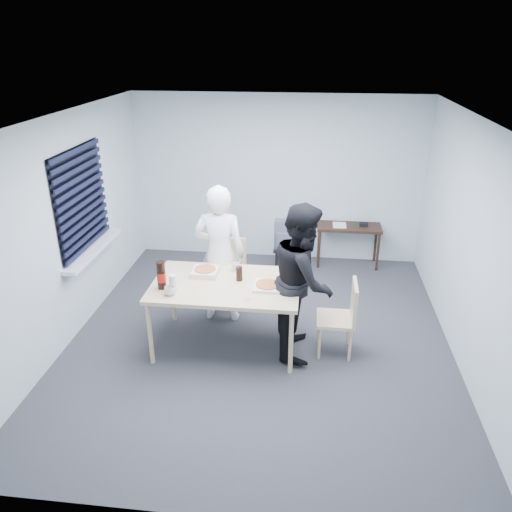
# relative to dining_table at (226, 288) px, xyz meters

# --- Properties ---
(room) EXTENTS (5.00, 5.00, 5.00)m
(room) POSITION_rel_dining_table_xyz_m (-1.83, 0.57, 0.69)
(room) COLOR #2E2D32
(room) RESTS_ON ground
(dining_table) EXTENTS (1.66, 1.05, 0.81)m
(dining_table) POSITION_rel_dining_table_xyz_m (0.00, 0.00, 0.00)
(dining_table) COLOR beige
(dining_table) RESTS_ON ground
(chair_far) EXTENTS (0.42, 0.42, 0.89)m
(chair_far) POSITION_rel_dining_table_xyz_m (-0.14, 1.07, -0.24)
(chair_far) COLOR beige
(chair_far) RESTS_ON ground
(chair_right) EXTENTS (0.42, 0.42, 0.89)m
(chair_right) POSITION_rel_dining_table_xyz_m (1.33, -0.01, -0.24)
(chair_right) COLOR beige
(chair_right) RESTS_ON ground
(person_white) EXTENTS (0.65, 0.42, 1.77)m
(person_white) POSITION_rel_dining_table_xyz_m (-0.18, 0.62, 0.14)
(person_white) COLOR white
(person_white) RESTS_ON ground
(person_black) EXTENTS (0.47, 0.86, 1.77)m
(person_black) POSITION_rel_dining_table_xyz_m (0.86, 0.02, 0.14)
(person_black) COLOR black
(person_black) RESTS_ON ground
(side_table) EXTENTS (0.98, 0.44, 0.66)m
(side_table) POSITION_rel_dining_table_xyz_m (1.52, 2.45, -0.17)
(side_table) COLOR #332014
(side_table) RESTS_ON ground
(stool) EXTENTS (0.32, 0.32, 0.44)m
(stool) POSITION_rel_dining_table_xyz_m (0.55, 1.97, -0.42)
(stool) COLOR black
(stool) RESTS_ON ground
(backpack) EXTENTS (0.31, 0.23, 0.43)m
(backpack) POSITION_rel_dining_table_xyz_m (0.55, 1.96, -0.09)
(backpack) COLOR slate
(backpack) RESTS_ON stool
(pizza_box_a) EXTENTS (0.30, 0.30, 0.07)m
(pizza_box_a) POSITION_rel_dining_table_xyz_m (-0.28, 0.20, 0.09)
(pizza_box_a) COLOR silver
(pizza_box_a) RESTS_ON dining_table
(pizza_box_b) EXTENTS (0.31, 0.31, 0.04)m
(pizza_box_b) POSITION_rel_dining_table_xyz_m (0.48, -0.04, 0.08)
(pizza_box_b) COLOR silver
(pizza_box_b) RESTS_ON dining_table
(mug_a) EXTENTS (0.17, 0.17, 0.10)m
(mug_a) POSITION_rel_dining_table_xyz_m (-0.55, -0.33, 0.11)
(mug_a) COLOR silver
(mug_a) RESTS_ON dining_table
(mug_b) EXTENTS (0.10, 0.10, 0.09)m
(mug_b) POSITION_rel_dining_table_xyz_m (0.06, 0.35, 0.10)
(mug_b) COLOR silver
(mug_b) RESTS_ON dining_table
(cola_glass) EXTENTS (0.10, 0.10, 0.17)m
(cola_glass) POSITION_rel_dining_table_xyz_m (0.14, 0.10, 0.14)
(cola_glass) COLOR black
(cola_glass) RESTS_ON dining_table
(soda_bottle) EXTENTS (0.10, 0.10, 0.32)m
(soda_bottle) POSITION_rel_dining_table_xyz_m (-0.68, -0.20, 0.21)
(soda_bottle) COLOR black
(soda_bottle) RESTS_ON dining_table
(plastic_cups) EXTENTS (0.09, 0.09, 0.20)m
(plastic_cups) POSITION_rel_dining_table_xyz_m (-0.54, -0.25, 0.16)
(plastic_cups) COLOR silver
(plastic_cups) RESTS_ON dining_table
(rubber_band) EXTENTS (0.07, 0.07, 0.00)m
(rubber_band) POSITION_rel_dining_table_xyz_m (0.29, -0.35, 0.06)
(rubber_band) COLOR red
(rubber_band) RESTS_ON dining_table
(papers) EXTENTS (0.29, 0.33, 0.00)m
(papers) POSITION_rel_dining_table_xyz_m (1.37, 2.46, -0.09)
(papers) COLOR white
(papers) RESTS_ON side_table
(black_box) EXTENTS (0.15, 0.12, 0.05)m
(black_box) POSITION_rel_dining_table_xyz_m (1.74, 2.47, -0.07)
(black_box) COLOR black
(black_box) RESTS_ON side_table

